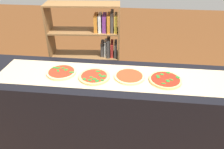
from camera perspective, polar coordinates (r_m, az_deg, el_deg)
ground_plane at (r=2.54m, az=0.00°, el=-17.89°), size 12.00×12.00×0.00m
counter at (r=2.22m, az=0.00°, el=-10.33°), size 2.52×0.63×0.89m
parchment_paper at (r=1.96m, az=0.00°, el=-0.48°), size 2.07×0.44×0.00m
pizza_spinach_0 at (r=2.05m, az=-12.98°, el=0.59°), size 0.27×0.27×0.03m
pizza_spinach_1 at (r=1.94m, az=-4.62°, el=-0.50°), size 0.28×0.28×0.03m
pizza_plain_2 at (r=1.95m, az=4.53°, el=-0.43°), size 0.27×0.27×0.02m
pizza_spinach_3 at (r=1.94m, az=13.64°, el=-1.36°), size 0.28×0.28×0.03m
bookshelf at (r=2.89m, az=-4.22°, el=4.52°), size 0.90×0.36×1.32m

